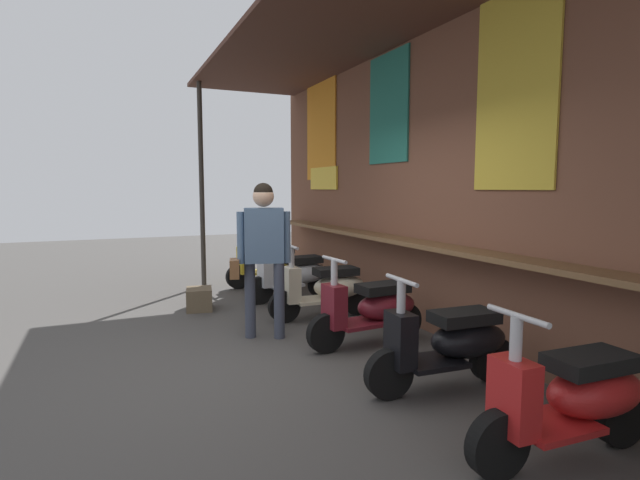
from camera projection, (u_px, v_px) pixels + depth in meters
name	position (u px, v px, depth m)	size (l,w,h in m)	color
ground_plane	(279.00, 360.00, 4.77)	(26.17, 26.17, 0.00)	#474442
market_stall_facade	(441.00, 158.00, 5.33)	(9.35, 2.23, 3.64)	brown
scooter_yellow	(271.00, 263.00, 8.37)	(0.48, 1.40, 0.97)	gold
scooter_silver	(296.00, 274.00, 7.28)	(0.49, 1.40, 0.97)	#B2B5BA
scooter_cream	(327.00, 288.00, 6.27)	(0.46, 1.40, 0.97)	beige
scooter_maroon	(373.00, 309.00, 5.21)	(0.49, 1.40, 0.97)	maroon
scooter_black	(451.00, 343.00, 4.05)	(0.49, 1.40, 0.97)	black
scooter_red	(575.00, 398.00, 2.99)	(0.47, 1.40, 0.97)	red
shopper_with_handbag	(263.00, 244.00, 5.36)	(0.36, 0.68, 1.73)	#383D4C
merchandise_crate	(199.00, 299.00, 6.72)	(0.42, 0.34, 0.30)	brown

